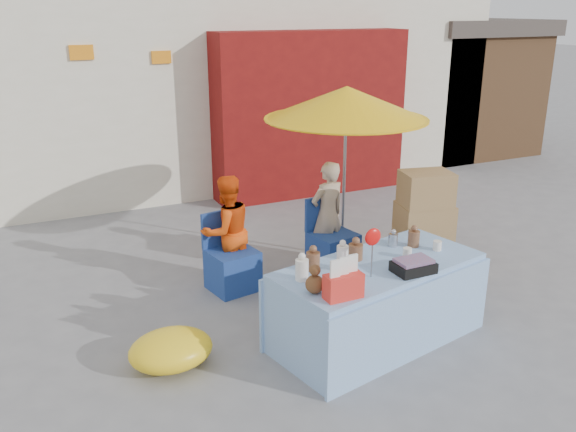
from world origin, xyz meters
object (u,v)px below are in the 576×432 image
vendor_beige (327,215)px  box_stack (423,234)px  chair_left (232,267)px  chair_right (332,249)px  market_table (377,301)px  vendor_orange (227,231)px  umbrella (346,104)px

vendor_beige → box_stack: bearing=115.0°
chair_left → chair_right: (1.25, 0.00, 0.00)m
market_table → vendor_orange: bearing=103.6°
umbrella → box_stack: size_ratio=1.60×
chair_left → umbrella: (1.55, 0.28, 1.64)m
umbrella → chair_right: bearing=-136.8°
chair_left → vendor_orange: vendor_orange is taller
chair_left → vendor_orange: bearing=78.4°
vendor_beige → umbrella: umbrella is taller
vendor_orange → vendor_beige: (1.25, 0.00, 0.01)m
chair_right → box_stack: box_stack is taller
vendor_beige → box_stack: 1.15m
chair_left → box_stack: 2.11m
box_stack → umbrella: bearing=108.6°
chair_right → market_table: bearing=-115.4°
chair_right → vendor_beige: (0.00, 0.13, 0.38)m
vendor_beige → market_table: bearing=65.7°
vendor_orange → chair_right: bearing=163.5°
chair_right → vendor_beige: bearing=78.4°
market_table → vendor_orange: (-0.82, 1.73, 0.23)m
vendor_beige → umbrella: size_ratio=0.61×
chair_right → vendor_orange: 1.31m
vendor_orange → chair_left: bearing=78.4°
vendor_orange → umbrella: (1.55, 0.15, 1.27)m
chair_left → vendor_beige: 1.32m
market_table → umbrella: (0.73, 1.88, 1.50)m
market_table → box_stack: bearing=23.8°
chair_left → chair_right: 1.25m
market_table → chair_right: market_table is taller
market_table → box_stack: 1.36m
market_table → vendor_beige: (0.43, 1.73, 0.24)m
chair_right → umbrella: umbrella is taller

